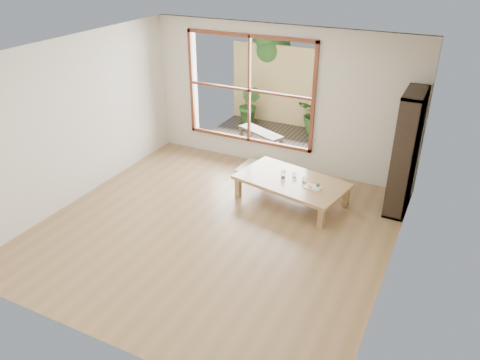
% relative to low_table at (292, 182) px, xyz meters
% --- Properties ---
extents(ground, '(5.00, 5.00, 0.00)m').
position_rel_low_table_xyz_m(ground, '(-0.72, -1.28, -0.34)').
color(ground, '#99734C').
rests_on(ground, ground).
extents(low_table, '(1.92, 1.32, 0.38)m').
position_rel_low_table_xyz_m(low_table, '(0.00, 0.00, 0.00)').
color(low_table, '#A27A4E').
rests_on(low_table, ground).
extents(floor_cushion, '(0.64, 0.64, 0.09)m').
position_rel_low_table_xyz_m(floor_cushion, '(-0.97, 0.72, -0.29)').
color(floor_cushion, beige).
rests_on(floor_cushion, ground).
extents(bookshelf, '(0.31, 0.87, 1.93)m').
position_rel_low_table_xyz_m(bookshelf, '(1.61, 0.56, 0.62)').
color(bookshelf, '#2D2119').
rests_on(bookshelf, ground).
extents(glass_tall, '(0.07, 0.07, 0.13)m').
position_rel_low_table_xyz_m(glass_tall, '(-0.15, 0.00, 0.11)').
color(glass_tall, silver).
rests_on(glass_tall, low_table).
extents(glass_mid, '(0.06, 0.06, 0.09)m').
position_rel_low_table_xyz_m(glass_mid, '(0.21, -0.00, 0.09)').
color(glass_mid, silver).
rests_on(glass_mid, low_table).
extents(glass_short, '(0.06, 0.06, 0.08)m').
position_rel_low_table_xyz_m(glass_short, '(0.01, 0.10, 0.09)').
color(glass_short, silver).
rests_on(glass_short, low_table).
extents(glass_small, '(0.07, 0.07, 0.08)m').
position_rel_low_table_xyz_m(glass_small, '(-0.18, 0.07, 0.09)').
color(glass_small, silver).
rests_on(glass_small, low_table).
extents(food_tray, '(0.28, 0.22, 0.08)m').
position_rel_low_table_xyz_m(food_tray, '(0.41, -0.10, 0.06)').
color(food_tray, white).
rests_on(food_tray, low_table).
extents(deck, '(2.80, 2.00, 0.05)m').
position_rel_low_table_xyz_m(deck, '(-1.32, 2.28, -0.34)').
color(deck, '#393129').
rests_on(deck, ground).
extents(garden_bench, '(1.09, 0.72, 0.34)m').
position_rel_low_table_xyz_m(garden_bench, '(-1.36, 1.80, -0.04)').
color(garden_bench, '#2D2119').
rests_on(garden_bench, deck).
extents(bamboo_fence, '(2.80, 0.06, 1.80)m').
position_rel_low_table_xyz_m(bamboo_fence, '(-1.32, 3.28, 0.56)').
color(bamboo_fence, '#DBB870').
rests_on(bamboo_fence, ground).
extents(shrub_right, '(0.86, 0.77, 0.89)m').
position_rel_low_table_xyz_m(shrub_right, '(-0.55, 3.02, 0.13)').
color(shrub_right, '#2B5D22').
rests_on(shrub_right, deck).
extents(shrub_left, '(0.53, 0.44, 0.93)m').
position_rel_low_table_xyz_m(shrub_left, '(-2.12, 2.88, 0.15)').
color(shrub_left, '#2B5D22').
rests_on(shrub_left, deck).
extents(garden_tree, '(1.04, 0.85, 2.22)m').
position_rel_low_table_xyz_m(garden_tree, '(-1.99, 3.59, 1.29)').
color(garden_tree, '#4C3D2D').
rests_on(garden_tree, ground).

